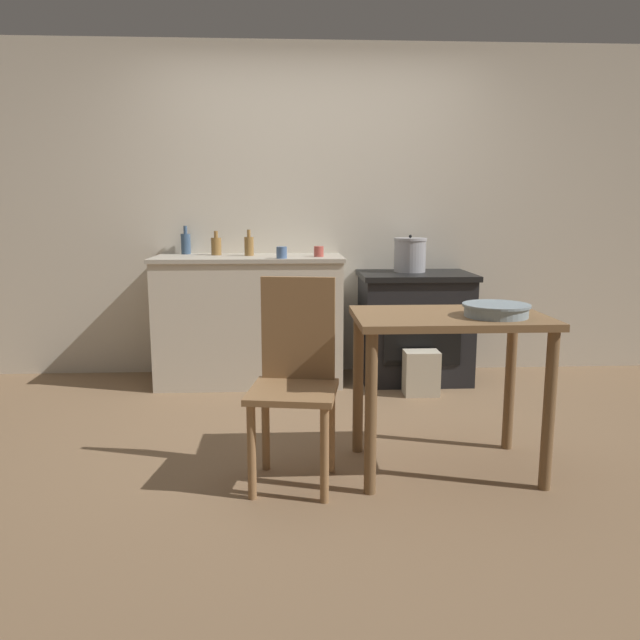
% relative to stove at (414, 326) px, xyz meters
% --- Properties ---
extents(ground_plane, '(14.00, 14.00, 0.00)m').
position_rel_stove_xyz_m(ground_plane, '(-0.77, -1.25, -0.41)').
color(ground_plane, '#896B4C').
extents(wall_back, '(8.00, 0.07, 2.55)m').
position_rel_stove_xyz_m(wall_back, '(-0.77, 0.34, 0.86)').
color(wall_back, beige).
rests_on(wall_back, ground_plane).
extents(counter_cabinet, '(1.40, 0.63, 0.96)m').
position_rel_stove_xyz_m(counter_cabinet, '(-1.25, 0.00, 0.06)').
color(counter_cabinet, beige).
rests_on(counter_cabinet, ground_plane).
extents(stove, '(0.84, 0.64, 0.83)m').
position_rel_stove_xyz_m(stove, '(0.00, 0.00, 0.00)').
color(stove, black).
rests_on(stove, ground_plane).
extents(work_table, '(0.92, 0.61, 0.80)m').
position_rel_stove_xyz_m(work_table, '(-0.18, -1.70, 0.23)').
color(work_table, olive).
rests_on(work_table, ground_plane).
extents(chair, '(0.46, 0.46, 0.98)m').
position_rel_stove_xyz_m(chair, '(-0.93, -1.77, 0.11)').
color(chair, '#997047').
rests_on(chair, ground_plane).
extents(flour_sack, '(0.24, 0.17, 0.32)m').
position_rel_stove_xyz_m(flour_sack, '(-0.03, -0.43, -0.26)').
color(flour_sack, beige).
rests_on(flour_sack, ground_plane).
extents(stock_pot, '(0.25, 0.25, 0.28)m').
position_rel_stove_xyz_m(stock_pot, '(-0.03, 0.07, 0.54)').
color(stock_pot, '#A8A8AD').
rests_on(stock_pot, stove).
extents(mixing_bowl_large, '(0.32, 0.32, 0.06)m').
position_rel_stove_xyz_m(mixing_bowl_large, '(0.02, -1.78, 0.42)').
color(mixing_bowl_large, '#93A8B2').
rests_on(mixing_bowl_large, work_table).
extents(bottle_far_left, '(0.07, 0.07, 0.22)m').
position_rel_stove_xyz_m(bottle_far_left, '(-1.75, 0.23, 0.62)').
color(bottle_far_left, '#3D5675').
rests_on(bottle_far_left, counter_cabinet).
extents(bottle_left, '(0.07, 0.07, 0.19)m').
position_rel_stove_xyz_m(bottle_left, '(-1.25, 0.05, 0.62)').
color(bottle_left, olive).
rests_on(bottle_left, counter_cabinet).
extents(bottle_mid_left, '(0.08, 0.08, 0.18)m').
position_rel_stove_xyz_m(bottle_mid_left, '(-1.50, 0.12, 0.61)').
color(bottle_mid_left, olive).
rests_on(bottle_mid_left, counter_cabinet).
extents(cup_center_left, '(0.07, 0.07, 0.08)m').
position_rel_stove_xyz_m(cup_center_left, '(-0.74, -0.08, 0.58)').
color(cup_center_left, '#B74C42').
rests_on(cup_center_left, counter_cabinet).
extents(cup_center, '(0.08, 0.08, 0.08)m').
position_rel_stove_xyz_m(cup_center, '(-1.01, -0.23, 0.58)').
color(cup_center, '#4C6B99').
rests_on(cup_center, counter_cabinet).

